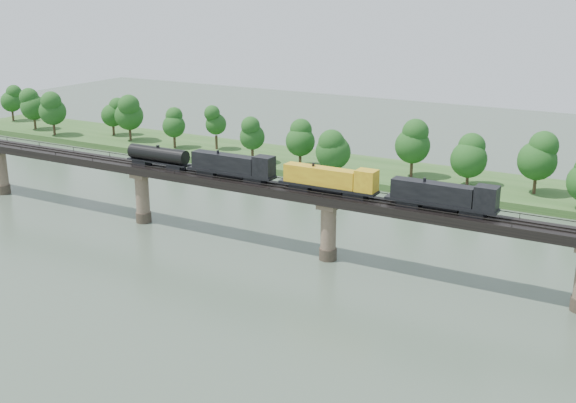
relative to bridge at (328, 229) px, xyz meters
The scene contains 6 objects.
ground 30.49m from the bridge, 90.00° to the right, with size 400.00×400.00×0.00m, color #3A4A3B.
far_bank 55.20m from the bridge, 90.00° to the left, with size 300.00×24.00×1.60m, color #2C5120.
bridge is the anchor object (origin of this frame).
bridge_superstructure 6.33m from the bridge, 90.00° to the left, with size 220.00×4.90×0.75m.
far_treeline 51.30m from the bridge, 99.23° to the left, with size 289.06×17.54×13.60m.
freight_train 10.51m from the bridge, behind, with size 69.71×2.72×4.80m.
Camera 1 is at (50.34, -71.50, 44.37)m, focal length 45.00 mm.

